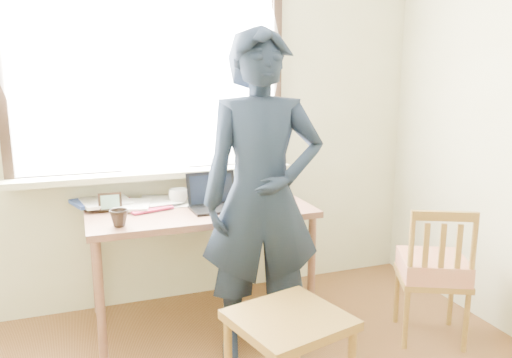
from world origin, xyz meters
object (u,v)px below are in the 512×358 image
object	(u,v)px
laptop	(215,200)
mug_white	(178,196)
person	(262,198)
side_chair	(433,269)
desk	(200,220)
mug_dark	(119,218)
work_chair	(289,331)

from	to	relation	value
laptop	mug_white	world-z (taller)	laptop
person	side_chair	bearing A→B (deg)	0.86
desk	mug_dark	xyz separation A→B (m)	(-0.52, -0.22, 0.12)
desk	mug_dark	bearing A→B (deg)	-156.47
desk	mug_dark	size ratio (longest dim) A/B	13.56
laptop	mug_white	distance (m)	0.27
laptop	mug_dark	bearing A→B (deg)	-162.43
work_chair	person	xyz separation A→B (m)	(0.07, 0.55, 0.49)
laptop	person	xyz separation A→B (m)	(0.14, -0.48, 0.11)
desk	laptop	distance (m)	0.16
side_chair	person	distance (m)	1.13
mug_white	mug_dark	xyz separation A→B (m)	(-0.41, -0.37, -0.00)
mug_white	work_chair	size ratio (longest dim) A/B	0.21
mug_white	side_chair	bearing A→B (deg)	-33.27
work_chair	side_chair	distance (m)	1.14
desk	side_chair	size ratio (longest dim) A/B	1.66
desk	work_chair	distance (m)	1.11
mug_dark	person	world-z (taller)	person
mug_white	mug_dark	bearing A→B (deg)	-137.45
laptop	work_chair	bearing A→B (deg)	-86.43
side_chair	desk	bearing A→B (deg)	149.41
person	laptop	bearing A→B (deg)	119.03
mug_dark	person	bearing A→B (deg)	-21.39
work_chair	person	bearing A→B (deg)	82.34
desk	laptop	bearing A→B (deg)	-20.76
work_chair	mug_dark	bearing A→B (deg)	128.31
mug_dark	work_chair	world-z (taller)	mug_dark
laptop	side_chair	world-z (taller)	laptop
desk	work_chair	world-z (taller)	desk
mug_white	person	xyz separation A→B (m)	(0.33, -0.67, 0.12)
desk	mug_dark	distance (m)	0.58
mug_dark	side_chair	bearing A→B (deg)	-16.13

